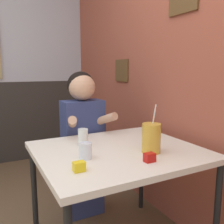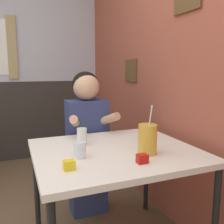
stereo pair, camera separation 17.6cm
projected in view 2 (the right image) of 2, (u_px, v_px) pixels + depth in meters
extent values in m
cube|color=#9E4C38|center=(135.00, 61.00, 2.62)|extent=(0.06, 4.51, 2.70)
cube|color=brown|center=(131.00, 71.00, 2.63)|extent=(0.02, 0.25, 0.23)
cube|color=tan|center=(12.00, 47.00, 3.28)|extent=(0.12, 0.02, 0.82)
cube|color=beige|center=(115.00, 152.00, 1.62)|extent=(1.02, 0.90, 0.04)
cylinder|color=black|center=(215.00, 224.00, 1.48)|extent=(0.04, 0.04, 0.72)
cylinder|color=black|center=(37.00, 191.00, 1.88)|extent=(0.04, 0.04, 0.72)
cylinder|color=black|center=(146.00, 172.00, 2.23)|extent=(0.04, 0.04, 0.72)
cube|color=navy|center=(88.00, 186.00, 2.22)|extent=(0.31, 0.20, 0.48)
cube|color=navy|center=(87.00, 131.00, 2.14)|extent=(0.34, 0.20, 0.53)
sphere|color=black|center=(85.00, 85.00, 2.10)|extent=(0.23, 0.23, 0.23)
sphere|color=tan|center=(86.00, 87.00, 2.08)|extent=(0.22, 0.22, 0.22)
cylinder|color=tan|center=(75.00, 122.00, 1.94)|extent=(0.14, 0.27, 0.15)
cylinder|color=tan|center=(108.00, 119.00, 2.04)|extent=(0.14, 0.27, 0.15)
cylinder|color=gold|center=(147.00, 139.00, 1.51)|extent=(0.12, 0.12, 0.18)
cylinder|color=white|center=(151.00, 116.00, 1.49)|extent=(0.01, 0.04, 0.14)
cylinder|color=silver|center=(80.00, 150.00, 1.45)|extent=(0.07, 0.07, 0.09)
cylinder|color=silver|center=(82.00, 136.00, 1.70)|extent=(0.07, 0.07, 0.11)
cube|color=#B7140F|center=(142.00, 159.00, 1.37)|extent=(0.06, 0.04, 0.05)
cube|color=yellow|center=(69.00, 165.00, 1.27)|extent=(0.06, 0.04, 0.05)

